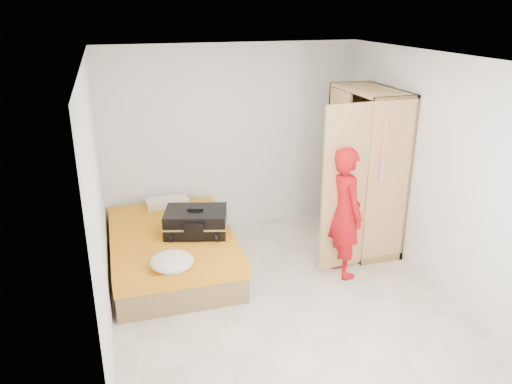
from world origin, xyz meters
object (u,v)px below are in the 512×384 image
object	(u,v)px
wardrobe	(363,175)
person	(345,213)
round_cushion	(172,262)
bed	(172,250)
suitcase	(196,222)

from	to	relation	value
wardrobe	person	distance (m)	0.86
person	round_cushion	size ratio (longest dim) A/B	3.54
bed	person	world-z (taller)	person
round_cushion	wardrobe	bearing A→B (deg)	18.18
person	wardrobe	bearing A→B (deg)	-46.94
bed	round_cushion	xyz separation A→B (m)	(-0.10, -0.90, 0.33)
suitcase	wardrobe	bearing A→B (deg)	16.89
wardrobe	person	bearing A→B (deg)	-131.52
bed	person	size ratio (longest dim) A/B	1.28
person	round_cushion	world-z (taller)	person
bed	suitcase	world-z (taller)	suitcase
wardrobe	suitcase	distance (m)	2.24
wardrobe	suitcase	xyz separation A→B (m)	(-2.21, -0.06, -0.36)
bed	round_cushion	bearing A→B (deg)	-96.29
person	suitcase	distance (m)	1.76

